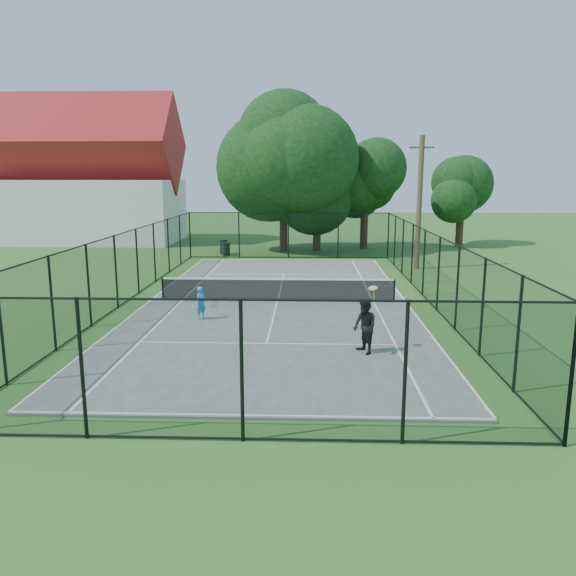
{
  "coord_description": "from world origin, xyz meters",
  "views": [
    {
      "loc": [
        1.32,
        -23.63,
        5.35
      ],
      "look_at": [
        0.56,
        -3.0,
        1.2
      ],
      "focal_mm": 35.0,
      "sensor_mm": 36.0,
      "label": 1
    }
  ],
  "objects_px": {
    "tennis_net": "(278,288)",
    "player_black": "(365,327)",
    "trash_bin_right": "(226,249)",
    "player_blue": "(201,303)",
    "utility_pole": "(419,202)",
    "trash_bin_left": "(224,247)"
  },
  "relations": [
    {
      "from": "tennis_net",
      "to": "utility_pole",
      "type": "xyz_separation_m",
      "value": [
        7.64,
        9.0,
        3.27
      ]
    },
    {
      "from": "trash_bin_left",
      "to": "tennis_net",
      "type": "bearing_deg",
      "value": -72.85
    },
    {
      "from": "tennis_net",
      "to": "utility_pole",
      "type": "relative_size",
      "value": 1.33
    },
    {
      "from": "trash_bin_right",
      "to": "player_black",
      "type": "height_order",
      "value": "player_black"
    },
    {
      "from": "trash_bin_right",
      "to": "player_black",
      "type": "bearing_deg",
      "value": -71.07
    },
    {
      "from": "player_blue",
      "to": "player_black",
      "type": "relative_size",
      "value": 0.52
    },
    {
      "from": "utility_pole",
      "to": "player_black",
      "type": "xyz_separation_m",
      "value": [
        -4.61,
        -16.28,
        -2.95
      ]
    },
    {
      "from": "tennis_net",
      "to": "player_blue",
      "type": "distance_m",
      "value": 4.28
    },
    {
      "from": "utility_pole",
      "to": "player_black",
      "type": "relative_size",
      "value": 3.2
    },
    {
      "from": "utility_pole",
      "to": "player_blue",
      "type": "distance_m",
      "value": 16.4
    },
    {
      "from": "tennis_net",
      "to": "trash_bin_right",
      "type": "relative_size",
      "value": 11.49
    },
    {
      "from": "tennis_net",
      "to": "player_black",
      "type": "xyz_separation_m",
      "value": [
        3.03,
        -7.28,
        0.32
      ]
    },
    {
      "from": "tennis_net",
      "to": "player_black",
      "type": "bearing_deg",
      "value": -67.44
    },
    {
      "from": "trash_bin_left",
      "to": "utility_pole",
      "type": "distance_m",
      "value": 13.88
    },
    {
      "from": "tennis_net",
      "to": "trash_bin_right",
      "type": "height_order",
      "value": "tennis_net"
    },
    {
      "from": "trash_bin_right",
      "to": "player_blue",
      "type": "distance_m",
      "value": 17.49
    },
    {
      "from": "trash_bin_left",
      "to": "player_black",
      "type": "distance_m",
      "value": 23.29
    },
    {
      "from": "trash_bin_right",
      "to": "player_black",
      "type": "xyz_separation_m",
      "value": [
        7.32,
        -21.34,
        0.45
      ]
    },
    {
      "from": "tennis_net",
      "to": "trash_bin_left",
      "type": "bearing_deg",
      "value": 107.15
    },
    {
      "from": "player_black",
      "to": "tennis_net",
      "type": "bearing_deg",
      "value": 112.56
    },
    {
      "from": "trash_bin_right",
      "to": "player_blue",
      "type": "relative_size",
      "value": 0.71
    },
    {
      "from": "trash_bin_left",
      "to": "utility_pole",
      "type": "xyz_separation_m",
      "value": [
        12.19,
        -5.74,
        3.34
      ]
    }
  ]
}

